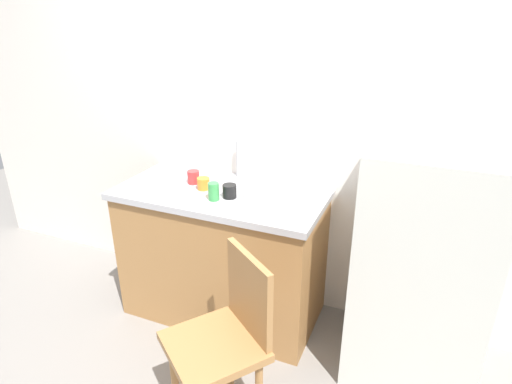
{
  "coord_description": "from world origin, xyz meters",
  "views": [
    {
      "loc": [
        1.02,
        -1.42,
        1.85
      ],
      "look_at": [
        0.16,
        0.6,
        0.92
      ],
      "focal_mm": 29.61,
      "sensor_mm": 36.0,
      "label": 1
    }
  ],
  "objects_px": {
    "cup_red": "(193,177)",
    "cup_green": "(214,191)",
    "dish_tray": "(274,192)",
    "chair": "(226,337)",
    "cup_black": "(230,191)",
    "refrigerator": "(421,266)",
    "cup_orange": "(203,184)"
  },
  "relations": [
    {
      "from": "cup_red",
      "to": "chair",
      "type": "bearing_deg",
      "value": -52.22
    },
    {
      "from": "refrigerator",
      "to": "cup_red",
      "type": "relative_size",
      "value": 15.83
    },
    {
      "from": "cup_red",
      "to": "cup_green",
      "type": "height_order",
      "value": "cup_green"
    },
    {
      "from": "cup_red",
      "to": "cup_black",
      "type": "bearing_deg",
      "value": -20.06
    },
    {
      "from": "refrigerator",
      "to": "cup_red",
      "type": "distance_m",
      "value": 1.4
    },
    {
      "from": "refrigerator",
      "to": "cup_black",
      "type": "bearing_deg",
      "value": -176.99
    },
    {
      "from": "chair",
      "to": "cup_green",
      "type": "distance_m",
      "value": 0.82
    },
    {
      "from": "cup_red",
      "to": "dish_tray",
      "type": "bearing_deg",
      "value": 1.05
    },
    {
      "from": "refrigerator",
      "to": "cup_green",
      "type": "xyz_separation_m",
      "value": [
        -1.14,
        -0.12,
        0.28
      ]
    },
    {
      "from": "dish_tray",
      "to": "chair",
      "type": "bearing_deg",
      "value": -85.03
    },
    {
      "from": "cup_black",
      "to": "cup_green",
      "type": "height_order",
      "value": "cup_green"
    },
    {
      "from": "chair",
      "to": "dish_tray",
      "type": "height_order",
      "value": "dish_tray"
    },
    {
      "from": "refrigerator",
      "to": "cup_red",
      "type": "bearing_deg",
      "value": 177.72
    },
    {
      "from": "dish_tray",
      "to": "cup_black",
      "type": "relative_size",
      "value": 3.45
    },
    {
      "from": "refrigerator",
      "to": "cup_black",
      "type": "xyz_separation_m",
      "value": [
        -1.07,
        -0.06,
        0.27
      ]
    },
    {
      "from": "cup_black",
      "to": "cup_green",
      "type": "xyz_separation_m",
      "value": [
        -0.07,
        -0.07,
        0.01
      ]
    },
    {
      "from": "dish_tray",
      "to": "cup_red",
      "type": "bearing_deg",
      "value": -178.95
    },
    {
      "from": "cup_orange",
      "to": "refrigerator",
      "type": "bearing_deg",
      "value": 0.28
    },
    {
      "from": "chair",
      "to": "cup_green",
      "type": "xyz_separation_m",
      "value": [
        -0.36,
        0.59,
        0.43
      ]
    },
    {
      "from": "chair",
      "to": "dish_tray",
      "type": "relative_size",
      "value": 3.18
    },
    {
      "from": "chair",
      "to": "dish_tray",
      "type": "distance_m",
      "value": 0.88
    },
    {
      "from": "refrigerator",
      "to": "cup_red",
      "type": "height_order",
      "value": "refrigerator"
    },
    {
      "from": "chair",
      "to": "cup_green",
      "type": "relative_size",
      "value": 8.65
    },
    {
      "from": "dish_tray",
      "to": "cup_black",
      "type": "bearing_deg",
      "value": -151.77
    },
    {
      "from": "refrigerator",
      "to": "cup_orange",
      "type": "xyz_separation_m",
      "value": [
        -1.27,
        -0.01,
        0.26
      ]
    },
    {
      "from": "dish_tray",
      "to": "cup_orange",
      "type": "distance_m",
      "value": 0.43
    },
    {
      "from": "chair",
      "to": "dish_tray",
      "type": "xyz_separation_m",
      "value": [
        -0.07,
        0.78,
        0.4
      ]
    },
    {
      "from": "chair",
      "to": "cup_red",
      "type": "bearing_deg",
      "value": 164.88
    },
    {
      "from": "chair",
      "to": "cup_red",
      "type": "distance_m",
      "value": 1.06
    },
    {
      "from": "chair",
      "to": "cup_black",
      "type": "xyz_separation_m",
      "value": [
        -0.29,
        0.66,
        0.41
      ]
    },
    {
      "from": "cup_red",
      "to": "cup_orange",
      "type": "distance_m",
      "value": 0.12
    },
    {
      "from": "dish_tray",
      "to": "cup_orange",
      "type": "relative_size",
      "value": 3.69
    }
  ]
}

